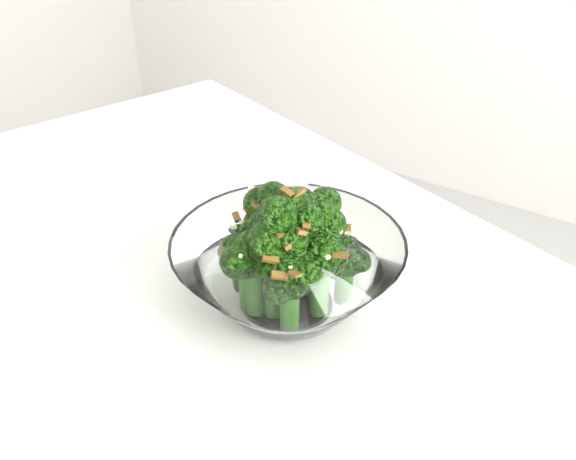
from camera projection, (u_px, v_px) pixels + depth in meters
The scene contains 1 object.
broccoli_dish at pixel (287, 266), 0.54m from camera, with size 0.19×0.19×0.12m.
Camera 1 is at (0.35, -0.21, 1.12)m, focal length 40.00 mm.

